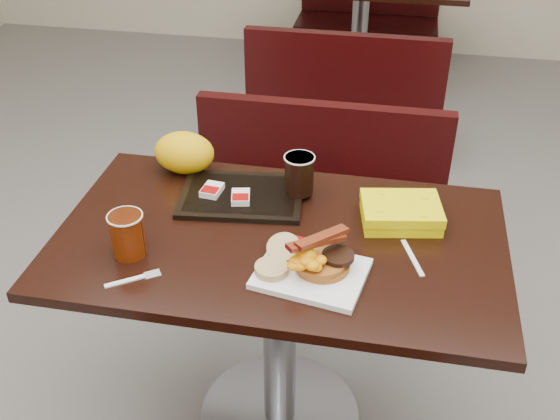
% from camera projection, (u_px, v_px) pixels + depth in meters
% --- Properties ---
extents(floor, '(6.00, 7.00, 0.01)m').
position_uv_depth(floor, '(280.00, 418.00, 2.20)').
color(floor, gray).
rests_on(floor, ground).
extents(table_near, '(1.20, 0.70, 0.75)m').
position_uv_depth(table_near, '(280.00, 337.00, 1.99)').
color(table_near, black).
rests_on(table_near, floor).
extents(bench_near_n, '(1.00, 0.46, 0.72)m').
position_uv_depth(bench_near_n, '(314.00, 212.00, 2.56)').
color(bench_near_n, black).
rests_on(bench_near_n, floor).
extents(table_far, '(1.20, 0.70, 0.75)m').
position_uv_depth(table_far, '(359.00, 40.00, 4.10)').
color(table_far, black).
rests_on(table_far, floor).
extents(bench_far_s, '(1.00, 0.46, 0.72)m').
position_uv_depth(bench_far_s, '(347.00, 88.00, 3.54)').
color(bench_far_s, black).
rests_on(bench_far_s, floor).
extents(bench_far_n, '(1.00, 0.46, 0.72)m').
position_uv_depth(bench_far_n, '(368.00, 8.00, 4.68)').
color(bench_far_n, black).
rests_on(bench_far_n, floor).
extents(platter, '(0.29, 0.25, 0.02)m').
position_uv_depth(platter, '(311.00, 274.00, 1.63)').
color(platter, white).
rests_on(platter, table_near).
extents(pancake_stack, '(0.15, 0.15, 0.03)m').
position_uv_depth(pancake_stack, '(322.00, 262.00, 1.63)').
color(pancake_stack, '#A04B1A').
rests_on(pancake_stack, platter).
extents(sausage_patty, '(0.10, 0.10, 0.01)m').
position_uv_depth(sausage_patty, '(338.00, 256.00, 1.62)').
color(sausage_patty, black).
rests_on(sausage_patty, pancake_stack).
extents(scrambled_eggs, '(0.09, 0.08, 0.04)m').
position_uv_depth(scrambled_eggs, '(306.00, 257.00, 1.59)').
color(scrambled_eggs, '#EB9A04').
rests_on(scrambled_eggs, pancake_stack).
extents(bacon_strips, '(0.17, 0.16, 0.01)m').
position_uv_depth(bacon_strips, '(316.00, 241.00, 1.60)').
color(bacon_strips, '#430407').
rests_on(bacon_strips, scrambled_eggs).
extents(muffin_bottom, '(0.10, 0.10, 0.02)m').
position_uv_depth(muffin_bottom, '(271.00, 269.00, 1.62)').
color(muffin_bottom, tan).
rests_on(muffin_bottom, platter).
extents(muffin_top, '(0.10, 0.10, 0.05)m').
position_uv_depth(muffin_top, '(284.00, 248.00, 1.67)').
color(muffin_top, tan).
rests_on(muffin_top, platter).
extents(coffee_cup_near, '(0.11, 0.11, 0.12)m').
position_uv_depth(coffee_cup_near, '(128.00, 235.00, 1.68)').
color(coffee_cup_near, '#842A04').
rests_on(coffee_cup_near, table_near).
extents(fork, '(0.13, 0.10, 0.00)m').
position_uv_depth(fork, '(125.00, 281.00, 1.62)').
color(fork, white).
rests_on(fork, table_near).
extents(knife, '(0.06, 0.15, 0.00)m').
position_uv_depth(knife, '(412.00, 258.00, 1.70)').
color(knife, white).
rests_on(knife, table_near).
extents(condiment_syrup, '(0.04, 0.03, 0.01)m').
position_uv_depth(condiment_syrup, '(227.00, 213.00, 1.86)').
color(condiment_syrup, '#AC4807').
rests_on(condiment_syrup, table_near).
extents(condiment_ketchup, '(0.05, 0.04, 0.01)m').
position_uv_depth(condiment_ketchup, '(297.00, 241.00, 1.75)').
color(condiment_ketchup, '#8C0504').
rests_on(condiment_ketchup, table_near).
extents(tray, '(0.38, 0.29, 0.02)m').
position_uv_depth(tray, '(241.00, 196.00, 1.92)').
color(tray, black).
rests_on(tray, table_near).
extents(hashbrown_sleeve_left, '(0.06, 0.08, 0.02)m').
position_uv_depth(hashbrown_sleeve_left, '(212.00, 190.00, 1.92)').
color(hashbrown_sleeve_left, silver).
rests_on(hashbrown_sleeve_left, tray).
extents(hashbrown_sleeve_right, '(0.06, 0.08, 0.02)m').
position_uv_depth(hashbrown_sleeve_right, '(241.00, 197.00, 1.89)').
color(hashbrown_sleeve_right, silver).
rests_on(hashbrown_sleeve_right, tray).
extents(coffee_cup_far, '(0.10, 0.10, 0.11)m').
position_uv_depth(coffee_cup_far, '(299.00, 174.00, 1.90)').
color(coffee_cup_far, black).
rests_on(coffee_cup_far, tray).
extents(clamshell, '(0.24, 0.20, 0.06)m').
position_uv_depth(clamshell, '(401.00, 213.00, 1.82)').
color(clamshell, yellow).
rests_on(clamshell, table_near).
extents(paper_bag, '(0.20, 0.16, 0.13)m').
position_uv_depth(paper_bag, '(184.00, 153.00, 2.02)').
color(paper_bag, '#FA9808').
rests_on(paper_bag, table_near).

